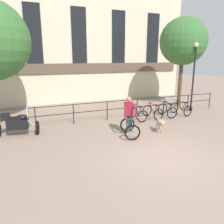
# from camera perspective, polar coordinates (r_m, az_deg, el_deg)

# --- Properties ---
(ground_plane) EXTENTS (60.00, 60.00, 0.00)m
(ground_plane) POSITION_cam_1_polar(r_m,az_deg,el_deg) (7.83, 13.23, -11.70)
(ground_plane) COLOR gray
(canal_railing) EXTENTS (15.05, 0.05, 1.05)m
(canal_railing) POSITION_cam_1_polar(r_m,az_deg,el_deg) (11.95, -1.28, 1.21)
(canal_railing) COLOR black
(canal_railing) RESTS_ON ground_plane
(building_facade) EXTENTS (18.00, 0.72, 8.28)m
(building_facade) POSITION_cam_1_polar(r_m,az_deg,el_deg) (17.19, -8.78, 16.39)
(building_facade) COLOR beige
(building_facade) RESTS_ON ground_plane
(cyclist_with_bike) EXTENTS (0.97, 1.31, 1.70)m
(cyclist_with_bike) POSITION_cam_1_polar(r_m,az_deg,el_deg) (9.62, 4.54, -1.64)
(cyclist_with_bike) COLOR black
(cyclist_with_bike) RESTS_ON ground_plane
(dog) EXTENTS (0.45, 0.95, 0.64)m
(dog) POSITION_cam_1_polar(r_m,az_deg,el_deg) (10.26, 12.51, -2.80)
(dog) COLOR tan
(dog) RESTS_ON ground_plane
(parked_motorcycle) EXTENTS (1.81, 0.90, 1.35)m
(parked_motorcycle) POSITION_cam_1_polar(r_m,az_deg,el_deg) (10.40, -23.49, -2.75)
(parked_motorcycle) COLOR black
(parked_motorcycle) RESTS_ON ground_plane
(parked_bicycle_near_lamp) EXTENTS (0.71, 1.14, 0.86)m
(parked_bicycle_near_lamp) POSITION_cam_1_polar(r_m,az_deg,el_deg) (12.10, 6.63, -0.42)
(parked_bicycle_near_lamp) COLOR black
(parked_bicycle_near_lamp) RESTS_ON ground_plane
(parked_bicycle_mid_left) EXTENTS (0.75, 1.16, 0.86)m
(parked_bicycle_mid_left) POSITION_cam_1_polar(r_m,az_deg,el_deg) (12.61, 10.59, 0.02)
(parked_bicycle_mid_left) COLOR black
(parked_bicycle_mid_left) RESTS_ON ground_plane
(parked_bicycle_mid_right) EXTENTS (0.77, 1.17, 0.86)m
(parked_bicycle_mid_right) POSITION_cam_1_polar(r_m,az_deg,el_deg) (13.18, 14.22, 0.42)
(parked_bicycle_mid_right) COLOR black
(parked_bicycle_mid_right) RESTS_ON ground_plane
(parked_bicycle_far_end) EXTENTS (0.80, 1.19, 0.86)m
(parked_bicycle_far_end) POSITION_cam_1_polar(r_m,az_deg,el_deg) (13.79, 17.54, 0.79)
(parked_bicycle_far_end) COLOR black
(parked_bicycle_far_end) RESTS_ON ground_plane
(street_lamp) EXTENTS (0.28, 0.28, 4.26)m
(street_lamp) POSITION_cam_1_polar(r_m,az_deg,el_deg) (14.82, 20.57, 9.40)
(street_lamp) COLOR black
(street_lamp) RESTS_ON ground_plane
(tree_canalside_right) EXTENTS (3.16, 3.16, 6.00)m
(tree_canalside_right) POSITION_cam_1_polar(r_m,az_deg,el_deg) (16.15, 18.10, 17.07)
(tree_canalside_right) COLOR brown
(tree_canalside_right) RESTS_ON ground_plane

